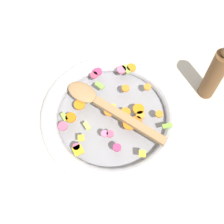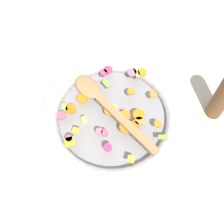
# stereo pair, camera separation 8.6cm
# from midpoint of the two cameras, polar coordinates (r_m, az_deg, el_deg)

# --- Properties ---
(ground_plane) EXTENTS (4.00, 4.00, 0.00)m
(ground_plane) POSITION_cam_midpoint_polar(r_m,az_deg,el_deg) (0.91, 2.71, -1.66)
(ground_plane) COLOR beige
(skillet) EXTENTS (0.41, 0.41, 0.05)m
(skillet) POSITION_cam_midpoint_polar(r_m,az_deg,el_deg) (0.89, 2.77, -1.08)
(skillet) COLOR gray
(skillet) RESTS_ON ground_plane
(chopped_vegetables) EXTENTS (0.31, 0.30, 0.01)m
(chopped_vegetables) POSITION_cam_midpoint_polar(r_m,az_deg,el_deg) (0.86, 2.84, 0.28)
(chopped_vegetables) COLOR orange
(chopped_vegetables) RESTS_ON skillet
(wooden_spoon) EXTENTS (0.30, 0.16, 0.01)m
(wooden_spoon) POSITION_cam_midpoint_polar(r_m,az_deg,el_deg) (0.86, 1.79, 1.12)
(wooden_spoon) COLOR #A87F51
(wooden_spoon) RESTS_ON chopped_vegetables
(pepper_mill) EXTENTS (0.05, 0.05, 0.21)m
(pepper_mill) POSITION_cam_midpoint_polar(r_m,az_deg,el_deg) (0.89, 22.32, 2.49)
(pepper_mill) COLOR brown
(pepper_mill) RESTS_ON ground_plane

